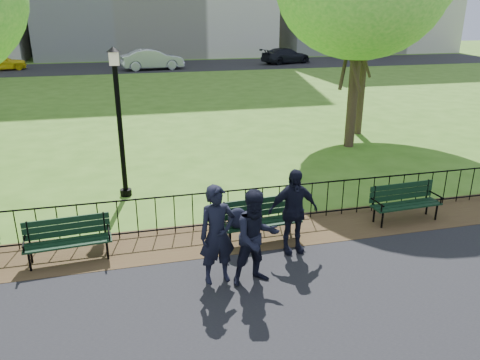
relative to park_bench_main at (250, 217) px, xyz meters
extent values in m
plane|color=#3C661B|center=(-0.08, -1.15, -0.60)|extent=(120.00, 120.00, 0.00)
cube|color=#3B2718|center=(-0.08, 0.35, -0.59)|extent=(60.00, 1.60, 0.01)
cube|color=black|center=(-0.08, 33.85, -0.60)|extent=(70.00, 9.00, 0.01)
cylinder|color=black|center=(-0.08, 0.85, 0.28)|extent=(24.00, 0.04, 0.04)
cylinder|color=black|center=(-0.08, 0.85, -0.48)|extent=(24.00, 0.04, 0.04)
cylinder|color=black|center=(-0.08, 0.85, -0.15)|extent=(0.02, 0.02, 0.90)
cube|color=black|center=(0.25, 0.00, -0.18)|extent=(1.75, 0.59, 0.04)
cube|color=black|center=(0.23, 0.25, 0.15)|extent=(1.71, 0.16, 0.43)
cylinder|color=black|center=(-0.48, -0.23, -0.39)|extent=(0.05, 0.05, 0.43)
cylinder|color=black|center=(1.00, -0.11, -0.39)|extent=(0.05, 0.05, 0.43)
cylinder|color=black|center=(-0.51, 0.12, -0.39)|extent=(0.05, 0.05, 0.43)
cylinder|color=black|center=(0.98, 0.23, -0.39)|extent=(0.05, 0.05, 0.43)
cylinder|color=black|center=(-0.56, -0.06, 0.00)|extent=(0.08, 0.54, 0.04)
cylinder|color=black|center=(1.06, 0.06, 0.00)|extent=(0.08, 0.54, 0.04)
ellipsoid|color=black|center=(-0.31, -0.14, 0.06)|extent=(0.41, 0.31, 0.43)
cube|color=black|center=(-3.62, 0.10, -0.20)|extent=(1.66, 0.56, 0.04)
cube|color=black|center=(-3.64, 0.33, 0.12)|extent=(1.63, 0.16, 0.41)
cylinder|color=black|center=(-4.31, -0.12, -0.40)|extent=(0.05, 0.05, 0.41)
cylinder|color=black|center=(-2.91, -0.01, -0.40)|extent=(0.05, 0.05, 0.41)
cylinder|color=black|center=(-4.34, 0.21, -0.40)|extent=(0.05, 0.05, 0.41)
cylinder|color=black|center=(-2.93, 0.32, -0.40)|extent=(0.05, 0.05, 0.41)
cylinder|color=black|center=(-4.39, 0.04, -0.03)|extent=(0.07, 0.51, 0.04)
cylinder|color=black|center=(-2.85, 0.16, -0.03)|extent=(0.07, 0.51, 0.04)
cube|color=black|center=(3.78, 0.14, -0.19)|extent=(1.69, 0.53, 0.04)
cube|color=black|center=(3.76, 0.38, 0.13)|extent=(1.67, 0.12, 0.42)
cylinder|color=black|center=(3.06, -0.07, -0.40)|extent=(0.05, 0.05, 0.42)
cylinder|color=black|center=(4.51, 0.01, -0.40)|extent=(0.05, 0.05, 0.42)
cylinder|color=black|center=(3.05, 0.27, -0.40)|extent=(0.05, 0.05, 0.42)
cylinder|color=black|center=(4.49, 0.34, -0.40)|extent=(0.05, 0.05, 0.42)
cylinder|color=black|center=(2.99, 0.10, -0.02)|extent=(0.06, 0.52, 0.04)
cylinder|color=black|center=(4.56, 0.18, -0.02)|extent=(0.06, 0.52, 0.04)
cylinder|color=black|center=(-2.49, 3.41, -0.52)|extent=(0.30, 0.30, 0.17)
cylinder|color=black|center=(-2.49, 3.41, 1.12)|extent=(0.13, 0.13, 3.44)
cube|color=beige|center=(-2.49, 3.41, 2.95)|extent=(0.24, 0.24, 0.32)
cone|color=black|center=(-2.49, 3.41, 3.16)|extent=(0.34, 0.34, 0.13)
cylinder|color=#2D2116|center=(5.45, 6.35, 1.05)|extent=(0.35, 0.35, 3.32)
cylinder|color=#2D2116|center=(6.65, 7.97, 1.24)|extent=(0.29, 0.29, 3.68)
imported|color=black|center=(-0.95, -1.28, 0.32)|extent=(0.71, 0.51, 1.83)
imported|color=black|center=(-0.30, -1.49, 0.29)|extent=(0.91, 0.56, 1.77)
imported|color=black|center=(0.73, -0.56, 0.29)|extent=(1.03, 0.43, 1.76)
imported|color=yellow|center=(-11.76, 33.94, 0.08)|extent=(4.25, 2.68, 1.35)
imported|color=#B0B3B8|center=(0.29, 31.44, 0.24)|extent=(5.21, 2.33, 1.66)
imported|color=black|center=(12.53, 33.24, 0.10)|extent=(5.15, 3.28, 1.39)
camera|label=1|loc=(-2.38, -8.54, 4.04)|focal=35.00mm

